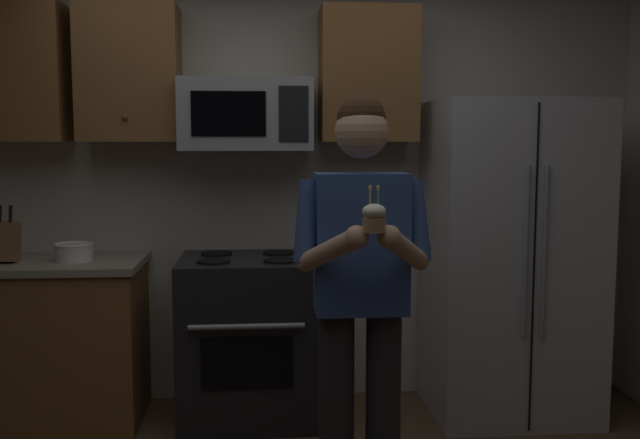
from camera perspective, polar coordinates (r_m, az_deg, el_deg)
name	(u,v)px	position (r m, az deg, el deg)	size (l,w,h in m)	color
wall_back	(272,186)	(4.43, -3.77, 2.64)	(4.40, 0.10, 2.60)	beige
oven_range	(248,338)	(4.18, -5.68, -9.27)	(0.76, 0.70, 0.93)	black
microwave	(246,115)	(4.15, -5.84, 8.19)	(0.74, 0.41, 0.40)	#9EA0A5
refrigerator	(510,259)	(4.29, 14.75, -3.04)	(0.90, 0.75, 1.80)	#B7BABF
cabinet_row_upper	(143,74)	(4.27, -13.75, 11.09)	(2.78, 0.36, 0.76)	brown
counter_left	(13,342)	(4.42, -23.01, -8.88)	(1.44, 0.66, 0.92)	brown
knife_block	(3,241)	(4.27, -23.74, -1.59)	(0.16, 0.15, 0.32)	brown
bowl_large_white	(74,252)	(4.19, -18.83, -2.40)	(0.21, 0.21, 0.10)	white
person	(361,280)	(3.02, 3.25, -4.81)	(0.60, 0.48, 1.76)	#262628
cupcake	(374,217)	(2.65, 4.28, 0.17)	(0.09, 0.09, 0.17)	#A87F56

